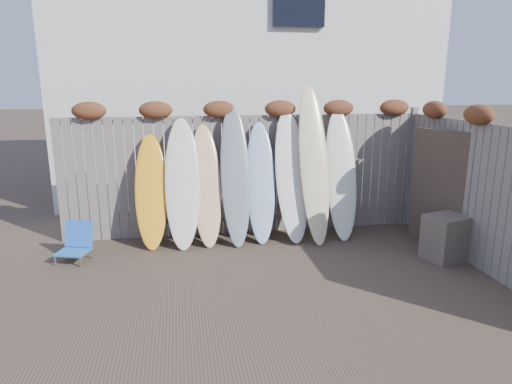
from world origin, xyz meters
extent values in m
plane|color=#493A2D|center=(0.00, 0.00, 0.00)|extent=(80.00, 80.00, 0.00)
cube|color=slate|center=(0.00, 2.40, 1.00)|extent=(6.00, 0.10, 2.00)
cube|color=slate|center=(3.00, 2.40, 1.05)|extent=(0.10, 0.10, 2.10)
ellipsoid|color=brown|center=(-2.40, 2.36, 2.10)|extent=(0.52, 0.28, 0.28)
ellipsoid|color=brown|center=(-1.40, 2.36, 2.10)|extent=(0.52, 0.28, 0.28)
ellipsoid|color=brown|center=(-0.40, 2.36, 2.10)|extent=(0.52, 0.28, 0.28)
ellipsoid|color=brown|center=(0.60, 2.36, 2.10)|extent=(0.52, 0.28, 0.28)
ellipsoid|color=brown|center=(1.60, 2.36, 2.10)|extent=(0.52, 0.28, 0.28)
ellipsoid|color=brown|center=(2.60, 2.36, 2.10)|extent=(0.52, 0.28, 0.28)
cube|color=slate|center=(3.00, 0.20, 1.00)|extent=(0.10, 4.40, 2.00)
ellipsoid|color=brown|center=(2.96, 0.60, 2.10)|extent=(0.28, 0.56, 0.28)
ellipsoid|color=brown|center=(2.96, 1.70, 2.10)|extent=(0.28, 0.56, 0.28)
cube|color=silver|center=(0.50, 6.50, 3.00)|extent=(8.00, 5.00, 6.00)
cube|color=blue|center=(-2.62, 1.46, 0.16)|extent=(0.51, 0.47, 0.03)
cube|color=blue|center=(-2.56, 1.65, 0.37)|extent=(0.44, 0.25, 0.38)
cylinder|color=#B6B7BE|center=(-2.85, 1.37, 0.08)|extent=(0.03, 0.03, 0.16)
cylinder|color=#A3A2A9|center=(-2.76, 1.67, 0.08)|extent=(0.03, 0.03, 0.16)
cylinder|color=#B5B6BD|center=(-2.49, 1.26, 0.08)|extent=(0.03, 0.03, 0.16)
cylinder|color=#A3A3AA|center=(-2.39, 1.56, 0.08)|extent=(0.03, 0.03, 0.16)
cube|color=#6B6150|center=(2.72, 0.68, 0.33)|extent=(0.68, 0.61, 0.66)
cube|color=brown|center=(2.89, 1.10, 0.92)|extent=(0.45, 1.17, 1.83)
ellipsoid|color=#FFA81B|center=(-1.52, 2.00, 0.87)|extent=(0.52, 0.64, 1.74)
ellipsoid|color=white|center=(-1.04, 1.95, 1.00)|extent=(0.58, 0.74, 1.99)
ellipsoid|color=#F89E74|center=(-0.66, 1.98, 0.94)|extent=(0.50, 0.70, 1.89)
ellipsoid|color=slate|center=(-0.20, 1.96, 1.09)|extent=(0.47, 0.77, 2.18)
ellipsoid|color=#A0BAE7|center=(0.21, 2.01, 0.95)|extent=(0.51, 0.71, 1.91)
ellipsoid|color=white|center=(0.72, 1.97, 1.04)|extent=(0.58, 0.78, 2.09)
ellipsoid|color=beige|center=(1.06, 1.89, 1.25)|extent=(0.50, 0.89, 2.49)
ellipsoid|color=silver|center=(1.55, 1.96, 1.05)|extent=(0.54, 0.76, 2.09)
camera|label=1|loc=(-1.07, -5.04, 2.55)|focal=32.00mm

